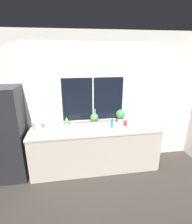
{
  "coord_description": "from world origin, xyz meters",
  "views": [
    {
      "loc": [
        -0.48,
        -2.78,
        2.3
      ],
      "look_at": [
        0.01,
        0.28,
        1.24
      ],
      "focal_mm": 28.0,
      "sensor_mm": 36.0,
      "label": 1
    }
  ],
  "objects_px": {
    "refrigerator": "(5,135)",
    "mug_white": "(112,122)",
    "potted_plant_right": "(120,115)",
    "sink": "(97,127)",
    "kettle": "(38,125)",
    "mug_red": "(125,123)",
    "potted_plant_left": "(67,121)",
    "potted_plant_center": "(94,118)",
    "soap_bottle": "(112,124)"
  },
  "relations": [
    {
      "from": "potted_plant_center",
      "to": "potted_plant_right",
      "type": "distance_m",
      "value": 0.55
    },
    {
      "from": "sink",
      "to": "potted_plant_left",
      "type": "height_order",
      "value": "sink"
    },
    {
      "from": "potted_plant_left",
      "to": "soap_bottle",
      "type": "relative_size",
      "value": 1.08
    },
    {
      "from": "potted_plant_center",
      "to": "mug_white",
      "type": "xyz_separation_m",
      "value": [
        0.38,
        -0.03,
        -0.1
      ]
    },
    {
      "from": "potted_plant_right",
      "to": "kettle",
      "type": "distance_m",
      "value": 1.66
    },
    {
      "from": "potted_plant_right",
      "to": "kettle",
      "type": "bearing_deg",
      "value": -178.17
    },
    {
      "from": "potted_plant_left",
      "to": "kettle",
      "type": "distance_m",
      "value": 0.56
    },
    {
      "from": "refrigerator",
      "to": "mug_red",
      "type": "height_order",
      "value": "refrigerator"
    },
    {
      "from": "potted_plant_center",
      "to": "mug_red",
      "type": "relative_size",
      "value": 2.36
    },
    {
      "from": "refrigerator",
      "to": "potted_plant_right",
      "type": "xyz_separation_m",
      "value": [
        2.22,
        0.17,
        0.19
      ]
    },
    {
      "from": "refrigerator",
      "to": "sink",
      "type": "xyz_separation_m",
      "value": [
        1.68,
        -0.04,
        0.06
      ]
    },
    {
      "from": "potted_plant_right",
      "to": "soap_bottle",
      "type": "distance_m",
      "value": 0.32
    },
    {
      "from": "mug_red",
      "to": "mug_white",
      "type": "distance_m",
      "value": 0.26
    },
    {
      "from": "refrigerator",
      "to": "kettle",
      "type": "bearing_deg",
      "value": 12.06
    },
    {
      "from": "soap_bottle",
      "to": "kettle",
      "type": "relative_size",
      "value": 1.03
    },
    {
      "from": "sink",
      "to": "potted_plant_center",
      "type": "height_order",
      "value": "sink"
    },
    {
      "from": "sink",
      "to": "potted_plant_right",
      "type": "distance_m",
      "value": 0.59
    },
    {
      "from": "soap_bottle",
      "to": "mug_white",
      "type": "height_order",
      "value": "soap_bottle"
    },
    {
      "from": "mug_red",
      "to": "kettle",
      "type": "bearing_deg",
      "value": 176.95
    },
    {
      "from": "sink",
      "to": "potted_plant_center",
      "type": "distance_m",
      "value": 0.23
    },
    {
      "from": "mug_red",
      "to": "mug_white",
      "type": "xyz_separation_m",
      "value": [
        -0.24,
        0.11,
        -0.01
      ]
    },
    {
      "from": "mug_red",
      "to": "potted_plant_right",
      "type": "bearing_deg",
      "value": 114.86
    },
    {
      "from": "soap_bottle",
      "to": "mug_red",
      "type": "height_order",
      "value": "soap_bottle"
    },
    {
      "from": "sink",
      "to": "mug_red",
      "type": "height_order",
      "value": "sink"
    },
    {
      "from": "potted_plant_right",
      "to": "mug_white",
      "type": "height_order",
      "value": "potted_plant_right"
    },
    {
      "from": "potted_plant_right",
      "to": "mug_red",
      "type": "height_order",
      "value": "potted_plant_right"
    },
    {
      "from": "refrigerator",
      "to": "mug_white",
      "type": "xyz_separation_m",
      "value": [
        2.05,
        0.14,
        0.05
      ]
    },
    {
      "from": "potted_plant_left",
      "to": "kettle",
      "type": "height_order",
      "value": "potted_plant_left"
    },
    {
      "from": "sink",
      "to": "mug_white",
      "type": "height_order",
      "value": "sink"
    },
    {
      "from": "potted_plant_left",
      "to": "kettle",
      "type": "relative_size",
      "value": 1.12
    },
    {
      "from": "potted_plant_right",
      "to": "mug_white",
      "type": "relative_size",
      "value": 3.59
    },
    {
      "from": "refrigerator",
      "to": "mug_white",
      "type": "distance_m",
      "value": 2.05
    },
    {
      "from": "potted_plant_left",
      "to": "potted_plant_center",
      "type": "bearing_deg",
      "value": 0.0
    },
    {
      "from": "sink",
      "to": "mug_white",
      "type": "relative_size",
      "value": 5.56
    },
    {
      "from": "mug_red",
      "to": "soap_bottle",
      "type": "bearing_deg",
      "value": -167.71
    },
    {
      "from": "potted_plant_left",
      "to": "potted_plant_right",
      "type": "relative_size",
      "value": 0.71
    },
    {
      "from": "potted_plant_center",
      "to": "mug_white",
      "type": "relative_size",
      "value": 3.0
    },
    {
      "from": "sink",
      "to": "mug_white",
      "type": "distance_m",
      "value": 0.4
    },
    {
      "from": "mug_white",
      "to": "refrigerator",
      "type": "bearing_deg",
      "value": -176.08
    },
    {
      "from": "refrigerator",
      "to": "potted_plant_right",
      "type": "relative_size",
      "value": 5.95
    },
    {
      "from": "potted_plant_right",
      "to": "mug_white",
      "type": "xyz_separation_m",
      "value": [
        -0.17,
        -0.03,
        -0.14
      ]
    },
    {
      "from": "sink",
      "to": "potted_plant_left",
      "type": "bearing_deg",
      "value": 159.74
    },
    {
      "from": "mug_red",
      "to": "sink",
      "type": "bearing_deg",
      "value": -173.84
    },
    {
      "from": "potted_plant_center",
      "to": "kettle",
      "type": "xyz_separation_m",
      "value": [
        -1.11,
        -0.05,
        -0.06
      ]
    },
    {
      "from": "mug_white",
      "to": "kettle",
      "type": "relative_size",
      "value": 0.44
    },
    {
      "from": "potted_plant_right",
      "to": "kettle",
      "type": "relative_size",
      "value": 1.58
    },
    {
      "from": "sink",
      "to": "kettle",
      "type": "distance_m",
      "value": 1.13
    },
    {
      "from": "kettle",
      "to": "mug_red",
      "type": "bearing_deg",
      "value": -3.05
    },
    {
      "from": "refrigerator",
      "to": "mug_white",
      "type": "relative_size",
      "value": 21.4
    },
    {
      "from": "refrigerator",
      "to": "mug_red",
      "type": "relative_size",
      "value": 16.8
    }
  ]
}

